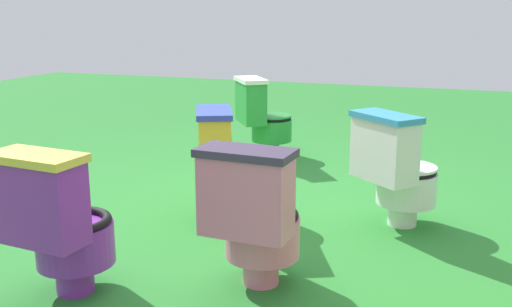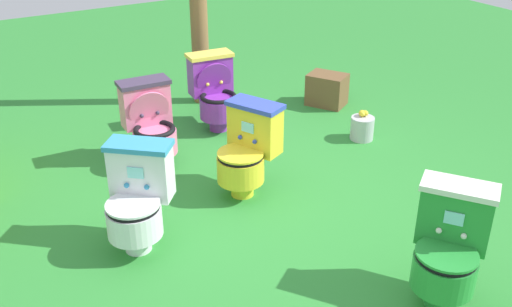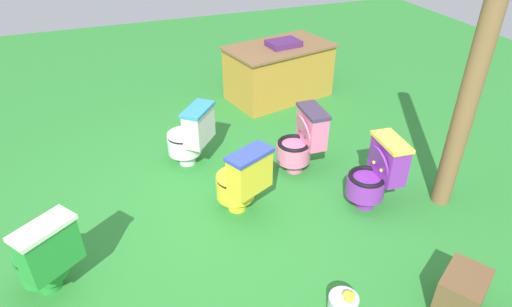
# 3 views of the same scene
# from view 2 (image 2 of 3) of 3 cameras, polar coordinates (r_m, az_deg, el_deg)

# --- Properties ---
(ground) EXTENTS (14.00, 14.00, 0.00)m
(ground) POSITION_cam_2_polar(r_m,az_deg,el_deg) (4.57, 0.86, -4.72)
(ground) COLOR #2D8433
(toilet_purple) EXTENTS (0.53, 0.45, 0.73)m
(toilet_purple) POSITION_cam_2_polar(r_m,az_deg,el_deg) (5.69, -4.05, 6.06)
(toilet_purple) COLOR purple
(toilet_purple) RESTS_ON ground
(toilet_yellow) EXTENTS (0.57, 0.62, 0.73)m
(toilet_yellow) POSITION_cam_2_polar(r_m,az_deg,el_deg) (4.54, -0.87, 0.39)
(toilet_yellow) COLOR yellow
(toilet_yellow) RESTS_ON ground
(toilet_white) EXTENTS (0.64, 0.62, 0.73)m
(toilet_white) POSITION_cam_2_polar(r_m,az_deg,el_deg) (3.99, -11.49, -4.25)
(toilet_white) COLOR white
(toilet_white) RESTS_ON ground
(toilet_pink) EXTENTS (0.51, 0.44, 0.73)m
(toilet_pink) POSITION_cam_2_polar(r_m,az_deg,el_deg) (5.07, -10.25, 2.93)
(toilet_pink) COLOR pink
(toilet_pink) RESTS_ON ground
(toilet_green) EXTENTS (0.61, 0.63, 0.73)m
(toilet_green) POSITION_cam_2_polar(r_m,az_deg,el_deg) (3.65, 18.31, -8.55)
(toilet_green) COLOR green
(toilet_green) RESTS_ON ground
(small_crate) EXTENTS (0.49, 0.45, 0.34)m
(small_crate) POSITION_cam_2_polar(r_m,az_deg,el_deg) (6.34, 6.94, 6.22)
(small_crate) COLOR brown
(small_crate) RESTS_ON ground
(lemon_bucket) EXTENTS (0.22, 0.22, 0.28)m
(lemon_bucket) POSITION_cam_2_polar(r_m,az_deg,el_deg) (5.61, 10.32, 2.52)
(lemon_bucket) COLOR #B7B7BF
(lemon_bucket) RESTS_ON ground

